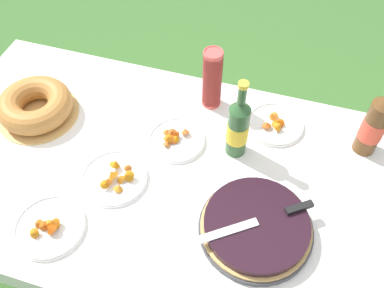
# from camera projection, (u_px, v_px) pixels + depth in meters

# --- Properties ---
(ground_plane) EXTENTS (16.00, 16.00, 0.00)m
(ground_plane) POSITION_uv_depth(u_px,v_px,m) (165.00, 251.00, 2.00)
(ground_plane) COLOR #3D6B2D
(garden_table) EXTENTS (1.67, 0.95, 0.67)m
(garden_table) POSITION_uv_depth(u_px,v_px,m) (157.00, 179.00, 1.53)
(garden_table) COLOR brown
(garden_table) RESTS_ON ground_plane
(tablecloth) EXTENTS (1.68, 0.96, 0.10)m
(tablecloth) POSITION_uv_depth(u_px,v_px,m) (156.00, 171.00, 1.49)
(tablecloth) COLOR white
(tablecloth) RESTS_ON garden_table
(berry_tart) EXTENTS (0.36, 0.36, 0.06)m
(berry_tart) POSITION_uv_depth(u_px,v_px,m) (256.00, 227.00, 1.31)
(berry_tart) COLOR #38383D
(berry_tart) RESTS_ON tablecloth
(serving_knife) EXTENTS (0.32, 0.24, 0.01)m
(serving_knife) POSITION_uv_depth(u_px,v_px,m) (266.00, 218.00, 1.29)
(serving_knife) COLOR silver
(serving_knife) RESTS_ON berry_tart
(bundt_cake) EXTENTS (0.31, 0.31, 0.10)m
(bundt_cake) POSITION_uv_depth(u_px,v_px,m) (35.00, 106.00, 1.60)
(bundt_cake) COLOR tan
(bundt_cake) RESTS_ON tablecloth
(cup_stack) EXTENTS (0.07, 0.07, 0.25)m
(cup_stack) POSITION_uv_depth(u_px,v_px,m) (212.00, 79.00, 1.57)
(cup_stack) COLOR #E04C47
(cup_stack) RESTS_ON tablecloth
(cider_bottle_green) EXTENTS (0.07, 0.07, 0.33)m
(cider_bottle_green) POSITION_uv_depth(u_px,v_px,m) (238.00, 127.00, 1.43)
(cider_bottle_green) COLOR #2D562D
(cider_bottle_green) RESTS_ON tablecloth
(cider_bottle_amber) EXTENTS (0.08, 0.08, 0.34)m
(cider_bottle_amber) POSITION_uv_depth(u_px,v_px,m) (375.00, 124.00, 1.43)
(cider_bottle_amber) COLOR brown
(cider_bottle_amber) RESTS_ON tablecloth
(snack_plate_near) EXTENTS (0.23, 0.23, 0.06)m
(snack_plate_near) POSITION_uv_depth(u_px,v_px,m) (115.00, 177.00, 1.44)
(snack_plate_near) COLOR white
(snack_plate_near) RESTS_ON tablecloth
(snack_plate_left) EXTENTS (0.21, 0.21, 0.05)m
(snack_plate_left) POSITION_uv_depth(u_px,v_px,m) (176.00, 139.00, 1.54)
(snack_plate_left) COLOR white
(snack_plate_left) RESTS_ON tablecloth
(snack_plate_right) EXTENTS (0.23, 0.23, 0.06)m
(snack_plate_right) POSITION_uv_depth(u_px,v_px,m) (49.00, 227.00, 1.33)
(snack_plate_right) COLOR white
(snack_plate_right) RESTS_ON tablecloth
(snack_plate_far) EXTENTS (0.21, 0.21, 0.06)m
(snack_plate_far) POSITION_uv_depth(u_px,v_px,m) (275.00, 124.00, 1.59)
(snack_plate_far) COLOR white
(snack_plate_far) RESTS_ON tablecloth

